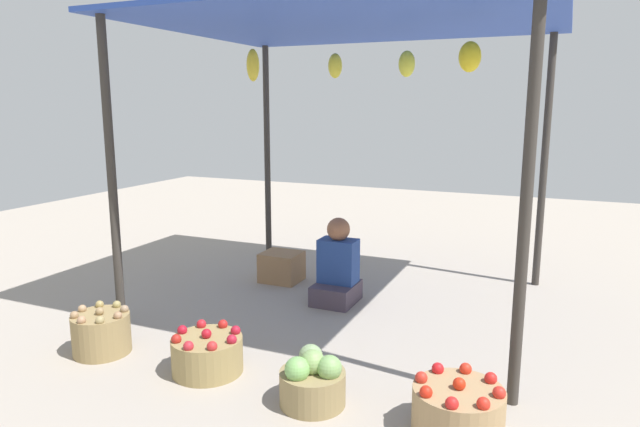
{
  "coord_description": "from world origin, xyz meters",
  "views": [
    {
      "loc": [
        1.71,
        -4.58,
        1.78
      ],
      "look_at": [
        0.0,
        -0.68,
        0.95
      ],
      "focal_mm": 31.6,
      "sensor_mm": 36.0,
      "label": 1
    }
  ],
  "objects_px": {
    "vendor_person": "(337,270)",
    "basket_potatoes": "(101,333)",
    "basket_cabbages": "(312,381)",
    "basket_red_apples": "(207,354)",
    "basket_red_tomatoes": "(458,410)",
    "wooden_crate_near_vendor": "(282,267)"
  },
  "relations": [
    {
      "from": "basket_red_tomatoes",
      "to": "wooden_crate_near_vendor",
      "type": "distance_m",
      "value": 2.96
    },
    {
      "from": "basket_potatoes",
      "to": "basket_red_apples",
      "type": "distance_m",
      "value": 0.88
    },
    {
      "from": "vendor_person",
      "to": "wooden_crate_near_vendor",
      "type": "height_order",
      "value": "vendor_person"
    },
    {
      "from": "basket_potatoes",
      "to": "wooden_crate_near_vendor",
      "type": "distance_m",
      "value": 2.07
    },
    {
      "from": "basket_potatoes",
      "to": "basket_cabbages",
      "type": "height_order",
      "value": "same"
    },
    {
      "from": "vendor_person",
      "to": "basket_cabbages",
      "type": "xyz_separation_m",
      "value": [
        0.53,
        -1.73,
        -0.15
      ]
    },
    {
      "from": "vendor_person",
      "to": "basket_potatoes",
      "type": "xyz_separation_m",
      "value": [
        -1.17,
        -1.69,
        -0.15
      ]
    },
    {
      "from": "basket_red_tomatoes",
      "to": "wooden_crate_near_vendor",
      "type": "relative_size",
      "value": 1.29
    },
    {
      "from": "basket_red_tomatoes",
      "to": "basket_red_apples",
      "type": "bearing_deg",
      "value": 177.66
    },
    {
      "from": "basket_potatoes",
      "to": "basket_red_tomatoes",
      "type": "height_order",
      "value": "basket_potatoes"
    },
    {
      "from": "basket_cabbages",
      "to": "wooden_crate_near_vendor",
      "type": "bearing_deg",
      "value": 121.77
    },
    {
      "from": "basket_potatoes",
      "to": "wooden_crate_near_vendor",
      "type": "xyz_separation_m",
      "value": [
        0.42,
        2.03,
        -0.0
      ]
    },
    {
      "from": "basket_red_apples",
      "to": "basket_cabbages",
      "type": "distance_m",
      "value": 0.83
    },
    {
      "from": "basket_red_apples",
      "to": "wooden_crate_near_vendor",
      "type": "relative_size",
      "value": 1.24
    },
    {
      "from": "basket_cabbages",
      "to": "vendor_person",
      "type": "bearing_deg",
      "value": 107.18
    },
    {
      "from": "basket_red_tomatoes",
      "to": "basket_potatoes",
      "type": "bearing_deg",
      "value": 179.7
    },
    {
      "from": "vendor_person",
      "to": "wooden_crate_near_vendor",
      "type": "xyz_separation_m",
      "value": [
        -0.75,
        0.34,
        -0.15
      ]
    },
    {
      "from": "basket_red_tomatoes",
      "to": "wooden_crate_near_vendor",
      "type": "bearing_deg",
      "value": 136.31
    },
    {
      "from": "vendor_person",
      "to": "basket_red_tomatoes",
      "type": "bearing_deg",
      "value": -50.72
    },
    {
      "from": "vendor_person",
      "to": "basket_red_apples",
      "type": "distance_m",
      "value": 1.67
    },
    {
      "from": "basket_cabbages",
      "to": "basket_red_tomatoes",
      "type": "distance_m",
      "value": 0.86
    },
    {
      "from": "basket_red_apples",
      "to": "basket_cabbages",
      "type": "height_order",
      "value": "basket_cabbages"
    }
  ]
}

